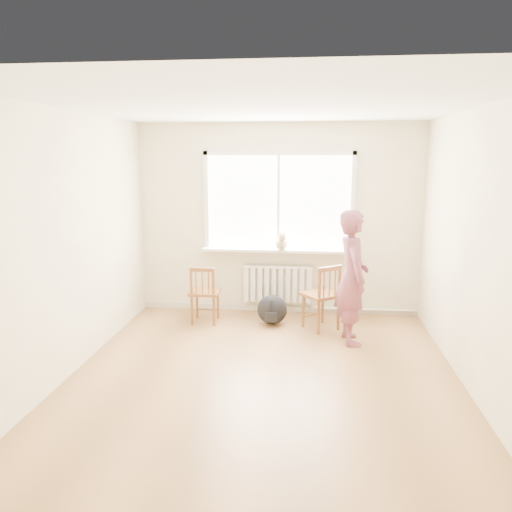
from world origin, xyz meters
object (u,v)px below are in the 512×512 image
(cat, at_px, (282,242))
(backpack, at_px, (272,310))
(chair_left, at_px, (204,294))
(chair_right, at_px, (323,297))
(person, at_px, (352,277))

(cat, distance_m, backpack, 0.96)
(cat, bearing_deg, chair_left, -161.58)
(chair_left, relative_size, cat, 1.90)
(backpack, bearing_deg, cat, 76.46)
(chair_right, height_order, backpack, chair_right)
(chair_left, xyz_separation_m, person, (1.92, -0.49, 0.41))
(chair_left, bearing_deg, backpack, -176.56)
(chair_right, xyz_separation_m, person, (0.32, -0.40, 0.37))
(chair_right, relative_size, cat, 2.08)
(chair_left, height_order, chair_right, chair_right)
(person, bearing_deg, chair_right, 27.93)
(chair_right, height_order, person, person)
(cat, bearing_deg, chair_right, -48.82)
(chair_left, xyz_separation_m, chair_right, (1.60, -0.09, 0.04))
(cat, relative_size, backpack, 1.04)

